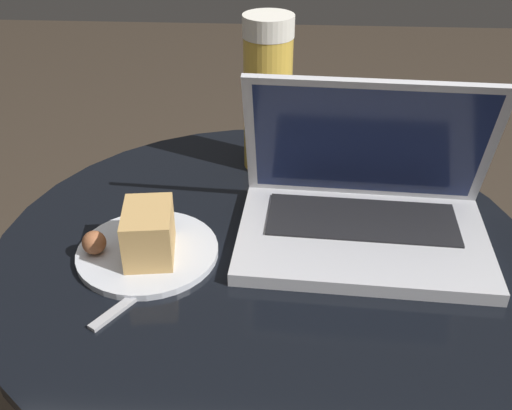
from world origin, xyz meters
name	(u,v)px	position (x,y,z in m)	size (l,w,h in m)	color
table	(264,326)	(0.00, 0.00, 0.39)	(0.72, 0.72, 0.54)	black
laptop	(364,206)	(0.13, 0.03, 0.59)	(0.34, 0.23, 0.22)	silver
beer_glass	(268,94)	(-0.01, 0.23, 0.67)	(0.08, 0.08, 0.25)	gold
snack_plate	(146,242)	(-0.15, -0.04, 0.57)	(0.18, 0.18, 0.07)	silver
fork	(159,279)	(-0.13, -0.08, 0.54)	(0.12, 0.17, 0.00)	#B2B2B7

